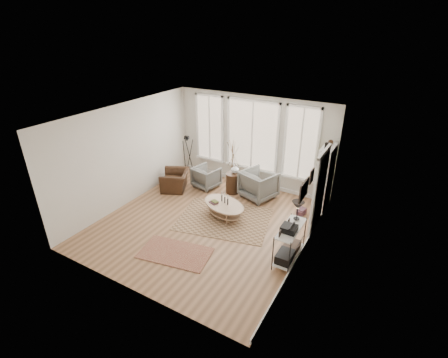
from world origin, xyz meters
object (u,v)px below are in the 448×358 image
Objects in this scene: bookcase at (324,179)px; armchair_right at (259,184)px; coffee_table at (224,207)px; armchair_left at (206,177)px; side_table at (233,167)px; low_shelf at (290,240)px; accent_chair at (175,180)px.

bookcase reaches higher than armchair_right.
coffee_table is 2.00× the size of armchair_left.
armchair_right is 0.53× the size of side_table.
side_table is at bearing 27.30° from armchair_right.
side_table is (-0.83, -0.11, 0.43)m from armchair_right.
low_shelf is at bearing -20.44° from coffee_table.
coffee_table is at bearing 148.67° from armchair_left.
side_table reaches higher than low_shelf.
coffee_table is at bearing -141.82° from bookcase.
accent_chair is (-4.30, 1.48, -0.21)m from low_shelf.
bookcase is 2.23× the size of accent_chair.
armchair_left reaches higher than accent_chair.
low_shelf is at bearing -91.28° from bookcase.
bookcase reaches higher than low_shelf.
armchair_left is at bearing 25.73° from armchair_right.
bookcase is at bearing 7.30° from side_table.
armchair_right is at bearing 81.79° from accent_chair.
armchair_right reaches higher than armchair_left.
side_table is 1.95× the size of accent_chair.
low_shelf is (-0.06, -2.52, -0.44)m from bookcase.
side_table reaches higher than armchair_right.
accent_chair is (-2.53, -0.81, -0.13)m from armchair_right.
bookcase is 2.68m from side_table.
low_shelf is 0.73× the size of side_table.
low_shelf is 1.38× the size of armchair_right.
armchair_left is at bearing -173.33° from bookcase.
side_table is (-2.60, 2.18, 0.35)m from low_shelf.
armchair_left is (-1.38, 1.31, 0.02)m from coffee_table.
low_shelf reaches higher than coffee_table.
bookcase is 1.91m from armchair_right.
armchair_left is 0.82× the size of accent_chair.
bookcase is 3.65m from armchair_left.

